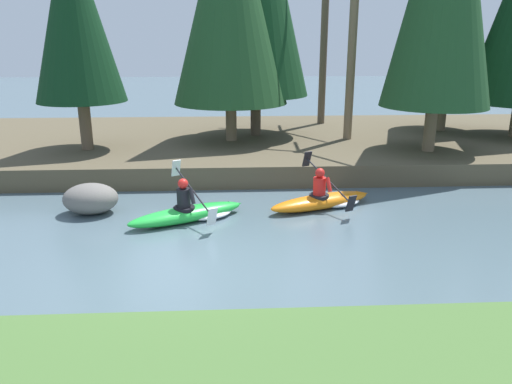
% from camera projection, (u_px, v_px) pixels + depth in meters
% --- Properties ---
extents(ground_plane, '(90.00, 90.00, 0.00)m').
position_uv_depth(ground_plane, '(189.00, 267.00, 8.98)').
color(ground_plane, '#4C606B').
extents(riverbank_far, '(44.00, 9.00, 0.62)m').
position_uv_depth(riverbank_far, '(208.00, 145.00, 17.65)').
color(riverbank_far, brown).
rests_on(riverbank_far, ground).
extents(conifer_tree_far_left, '(2.66, 2.66, 6.59)m').
position_uv_depth(conifer_tree_far_left, '(74.00, 12.00, 14.33)').
color(conifer_tree_far_left, brown).
rests_on(conifer_tree_far_left, riverbank_far).
extents(conifer_tree_mid_right, '(3.09, 3.09, 7.80)m').
position_uv_depth(conifer_tree_mid_right, '(454.00, 0.00, 17.32)').
color(conifer_tree_mid_right, '#7A664C').
rests_on(conifer_tree_mid_right, riverbank_far).
extents(bare_tree_mid_upstream, '(3.63, 3.58, 6.58)m').
position_uv_depth(bare_tree_mid_upstream, '(324.00, 43.00, 19.29)').
color(bare_tree_mid_upstream, brown).
rests_on(bare_tree_mid_upstream, riverbank_far).
extents(bare_tree_mid_downstream, '(3.88, 3.84, 7.07)m').
position_uv_depth(bare_tree_mid_downstream, '(353.00, 37.00, 16.17)').
color(bare_tree_mid_downstream, '#7A664C').
rests_on(bare_tree_mid_downstream, riverbank_far).
extents(kayaker_lead, '(2.72, 1.97, 1.20)m').
position_uv_depth(kayaker_lead, '(325.00, 200.00, 12.05)').
color(kayaker_lead, orange).
rests_on(kayaker_lead, ground).
extents(kayaker_middle, '(2.67, 1.94, 1.20)m').
position_uv_depth(kayaker_middle, '(191.00, 212.00, 11.20)').
color(kayaker_middle, green).
rests_on(kayaker_middle, ground).
extents(boulder_midstream, '(1.27, 0.99, 0.72)m').
position_uv_depth(boulder_midstream, '(91.00, 199.00, 11.61)').
color(boulder_midstream, slate).
rests_on(boulder_midstream, ground).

